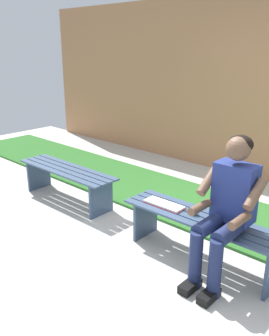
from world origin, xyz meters
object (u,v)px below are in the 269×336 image
object	(u,v)px
bench_near	(203,228)
bench_far	(67,177)
person_seated	(227,205)
apple	(193,211)
book_open	(164,204)

from	to	relation	value
bench_near	bench_far	bearing A→B (deg)	-0.00
person_seated	apple	world-z (taller)	person_seated
bench_near	bench_far	world-z (taller)	same
person_seated	apple	xyz separation A→B (m)	(0.38, -0.09, -0.21)
bench_far	apple	size ratio (longest dim) A/B	20.73
bench_far	bench_near	bearing A→B (deg)	180.00
bench_near	bench_far	size ratio (longest dim) A/B	1.06
bench_near	person_seated	bearing A→B (deg)	159.84
bench_near	book_open	world-z (taller)	book_open
person_seated	book_open	size ratio (longest dim) A/B	2.99
bench_far	person_seated	size ratio (longest dim) A/B	1.22
bench_near	person_seated	size ratio (longest dim) A/B	1.30
bench_far	book_open	world-z (taller)	book_open
person_seated	apple	bearing A→B (deg)	-14.14
apple	book_open	distance (m)	0.32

